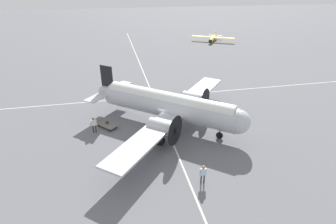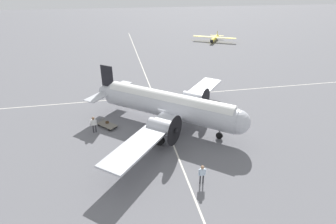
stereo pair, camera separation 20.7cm
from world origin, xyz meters
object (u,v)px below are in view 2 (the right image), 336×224
airliner_main (171,106)px  suitcase_near_door (107,124)px  baggage_cart (107,125)px  crew_foreground (202,173)px  passenger_boarding (94,123)px  light_aircraft_distant (214,38)px

airliner_main → suitcase_near_door: airliner_main is taller
baggage_cart → crew_foreground: bearing=-7.1°
passenger_boarding → airliner_main: bearing=-12.2°
crew_foreground → light_aircraft_distant: 55.79m
baggage_cart → light_aircraft_distant: bearing=104.3°
airliner_main → baggage_cart: (-6.98, 1.21, -2.22)m
light_aircraft_distant → baggage_cart: bearing=-2.7°
crew_foreground → suitcase_near_door: size_ratio=2.82×
airliner_main → light_aircraft_distant: bearing=103.6°
crew_foreground → suitcase_near_door: crew_foreground is taller
baggage_cart → suitcase_near_door: bearing=131.8°
passenger_boarding → suitcase_near_door: 1.92m
suitcase_near_door → passenger_boarding: bearing=-139.0°
airliner_main → light_aircraft_distant: airliner_main is taller
light_aircraft_distant → airliner_main: bearing=5.1°
passenger_boarding → light_aircraft_distant: 51.18m
suitcase_near_door → baggage_cart: size_ratio=0.25×
crew_foreground → baggage_cart: 13.02m
passenger_boarding → baggage_cart: size_ratio=0.74×
baggage_cart → light_aircraft_distant: (27.88, 41.18, 0.59)m
passenger_boarding → suitcase_near_door: bearing=31.1°
crew_foreground → passenger_boarding: passenger_boarding is taller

